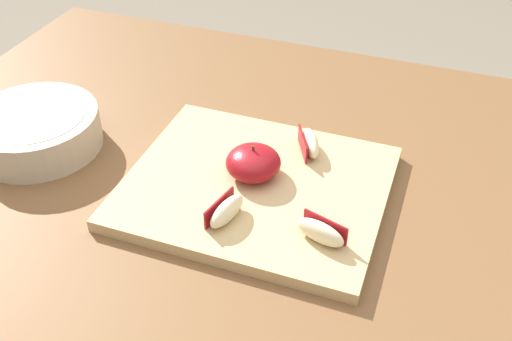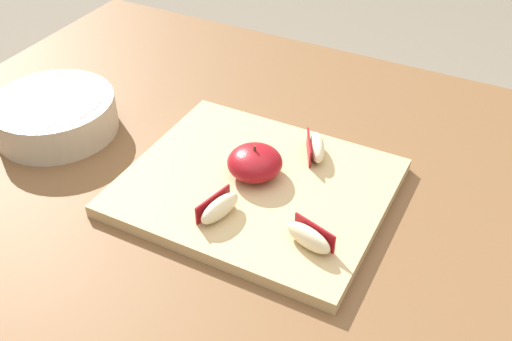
{
  "view_description": "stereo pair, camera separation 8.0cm",
  "coord_description": "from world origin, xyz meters",
  "px_view_note": "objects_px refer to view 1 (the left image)",
  "views": [
    {
      "loc": [
        0.14,
        -0.61,
        1.28
      ],
      "look_at": [
        -0.07,
        -0.02,
        0.78
      ],
      "focal_mm": 41.93,
      "sensor_mm": 36.0,
      "label": 1
    },
    {
      "loc": [
        0.22,
        -0.58,
        1.28
      ],
      "look_at": [
        -0.07,
        -0.02,
        0.78
      ],
      "focal_mm": 41.93,
      "sensor_mm": 36.0,
      "label": 2
    }
  ],
  "objects_px": {
    "ceramic_fruit_bowl": "(36,129)",
    "cutting_board": "(256,187)",
    "apple_wedge_near_knife": "(226,211)",
    "apple_half_skin_up": "(253,163)",
    "apple_wedge_left": "(310,143)",
    "apple_wedge_right": "(321,232)"
  },
  "relations": [
    {
      "from": "ceramic_fruit_bowl",
      "to": "cutting_board",
      "type": "bearing_deg",
      "value": 1.66
    },
    {
      "from": "apple_wedge_near_knife",
      "to": "cutting_board",
      "type": "bearing_deg",
      "value": 83.05
    },
    {
      "from": "apple_half_skin_up",
      "to": "apple_wedge_left",
      "type": "xyz_separation_m",
      "value": [
        0.06,
        0.08,
        -0.01
      ]
    },
    {
      "from": "apple_wedge_right",
      "to": "apple_wedge_near_knife",
      "type": "bearing_deg",
      "value": -177.97
    },
    {
      "from": "cutting_board",
      "to": "apple_wedge_right",
      "type": "height_order",
      "value": "apple_wedge_right"
    },
    {
      "from": "cutting_board",
      "to": "ceramic_fruit_bowl",
      "type": "relative_size",
      "value": 1.85
    },
    {
      "from": "apple_wedge_near_knife",
      "to": "apple_wedge_right",
      "type": "height_order",
      "value": "same"
    },
    {
      "from": "cutting_board",
      "to": "apple_half_skin_up",
      "type": "relative_size",
      "value": 4.6
    },
    {
      "from": "apple_wedge_near_knife",
      "to": "ceramic_fruit_bowl",
      "type": "height_order",
      "value": "ceramic_fruit_bowl"
    },
    {
      "from": "cutting_board",
      "to": "apple_half_skin_up",
      "type": "height_order",
      "value": "apple_half_skin_up"
    },
    {
      "from": "apple_half_skin_up",
      "to": "apple_wedge_right",
      "type": "xyz_separation_m",
      "value": [
        0.12,
        -0.09,
        -0.01
      ]
    },
    {
      "from": "cutting_board",
      "to": "apple_wedge_near_knife",
      "type": "bearing_deg",
      "value": -96.95
    },
    {
      "from": "apple_wedge_left",
      "to": "apple_wedge_right",
      "type": "height_order",
      "value": "same"
    },
    {
      "from": "apple_wedge_near_knife",
      "to": "ceramic_fruit_bowl",
      "type": "bearing_deg",
      "value": 167.92
    },
    {
      "from": "cutting_board",
      "to": "apple_wedge_near_knife",
      "type": "distance_m",
      "value": 0.09
    },
    {
      "from": "cutting_board",
      "to": "apple_wedge_near_knife",
      "type": "relative_size",
      "value": 5.17
    },
    {
      "from": "apple_wedge_left",
      "to": "apple_wedge_right",
      "type": "bearing_deg",
      "value": -69.85
    },
    {
      "from": "apple_half_skin_up",
      "to": "apple_wedge_left",
      "type": "bearing_deg",
      "value": 53.87
    },
    {
      "from": "apple_wedge_left",
      "to": "apple_wedge_near_knife",
      "type": "xyz_separation_m",
      "value": [
        -0.06,
        -0.17,
        0.0
      ]
    },
    {
      "from": "apple_wedge_right",
      "to": "cutting_board",
      "type": "bearing_deg",
      "value": 145.11
    },
    {
      "from": "apple_wedge_right",
      "to": "ceramic_fruit_bowl",
      "type": "bearing_deg",
      "value": 171.59
    },
    {
      "from": "apple_half_skin_up",
      "to": "ceramic_fruit_bowl",
      "type": "relative_size",
      "value": 0.4
    }
  ]
}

